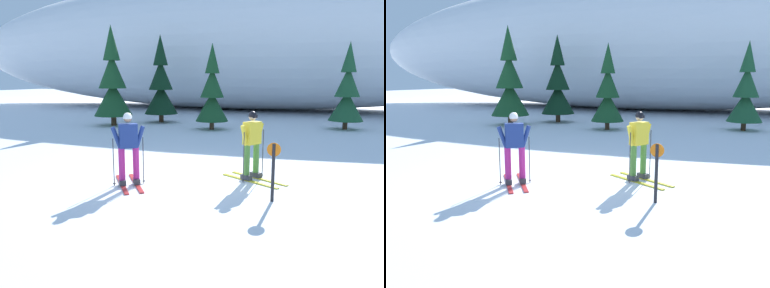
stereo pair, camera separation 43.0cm
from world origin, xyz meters
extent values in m
plane|color=white|center=(0.00, 0.00, 0.00)|extent=(120.00, 120.00, 0.00)
cube|color=gold|center=(2.22, 0.75, 0.01)|extent=(1.57, 0.90, 0.03)
cube|color=gold|center=(2.05, 0.43, 0.01)|extent=(1.57, 0.90, 0.03)
cube|color=#38383D|center=(2.13, 0.79, 0.09)|extent=(0.31, 0.25, 0.12)
cube|color=#38383D|center=(1.96, 0.48, 0.09)|extent=(0.31, 0.25, 0.12)
cylinder|color=#4C8433|center=(2.13, 0.79, 0.53)|extent=(0.15, 0.15, 0.75)
cylinder|color=#4C8433|center=(1.96, 0.48, 0.53)|extent=(0.15, 0.15, 0.75)
cube|color=yellow|center=(2.05, 0.63, 1.18)|extent=(0.42, 0.51, 0.56)
cylinder|color=yellow|center=(2.17, 0.88, 1.11)|extent=(0.22, 0.29, 0.58)
cylinder|color=yellow|center=(1.92, 0.39, 1.11)|extent=(0.22, 0.29, 0.58)
sphere|color=beige|center=(2.05, 0.63, 1.58)|extent=(0.19, 0.19, 0.19)
sphere|color=black|center=(2.05, 0.63, 1.61)|extent=(0.21, 0.21, 0.21)
cube|color=black|center=(2.12, 0.60, 1.59)|extent=(0.10, 0.15, 0.07)
cylinder|color=#2D2D33|center=(2.27, 0.93, 0.62)|extent=(0.02, 0.02, 1.24)
cylinder|color=#2D2D33|center=(2.27, 0.93, 0.06)|extent=(0.07, 0.07, 0.01)
cylinder|color=#2D2D33|center=(1.93, 0.28, 0.62)|extent=(0.02, 0.02, 1.24)
cylinder|color=#2D2D33|center=(1.93, 0.28, 0.06)|extent=(0.07, 0.07, 0.01)
cube|color=red|center=(-0.72, -0.96, 0.01)|extent=(1.14, 1.38, 0.03)
cube|color=red|center=(-0.46, -0.75, 0.01)|extent=(1.14, 1.38, 0.03)
cube|color=#38383D|center=(-0.66, -1.03, 0.09)|extent=(0.28, 0.31, 0.12)
cube|color=#38383D|center=(-0.40, -0.83, 0.09)|extent=(0.28, 0.31, 0.12)
cylinder|color=#B7237A|center=(-0.66, -1.03, 0.53)|extent=(0.15, 0.15, 0.76)
cylinder|color=#B7237A|center=(-0.40, -0.83, 0.53)|extent=(0.15, 0.15, 0.76)
cube|color=navy|center=(-0.53, -0.93, 1.19)|extent=(0.48, 0.45, 0.56)
cylinder|color=navy|center=(-0.73, -1.09, 1.13)|extent=(0.28, 0.25, 0.58)
cylinder|color=navy|center=(-0.32, -0.77, 1.13)|extent=(0.28, 0.25, 0.58)
sphere|color=#A37556|center=(-0.53, -0.93, 1.60)|extent=(0.19, 0.19, 0.19)
sphere|color=white|center=(-0.53, -0.93, 1.63)|extent=(0.21, 0.21, 0.21)
cube|color=black|center=(-0.58, -0.87, 1.61)|extent=(0.14, 0.12, 0.07)
cylinder|color=#2D2D33|center=(-0.84, -1.10, 0.57)|extent=(0.02, 0.02, 1.13)
cylinder|color=#2D2D33|center=(-0.84, -1.10, 0.06)|extent=(0.07, 0.07, 0.01)
cylinder|color=#2D2D33|center=(-0.29, -0.66, 0.57)|extent=(0.02, 0.02, 1.13)
cylinder|color=#2D2D33|center=(-0.29, -0.66, 0.06)|extent=(0.07, 0.07, 0.01)
cylinder|color=#47301E|center=(-7.16, 8.69, 0.35)|extent=(0.28, 0.28, 0.71)
cone|color=#194723|center=(-7.16, 8.69, 1.43)|extent=(2.02, 2.02, 1.81)
cone|color=#194723|center=(-7.16, 8.69, 2.87)|extent=(1.45, 1.45, 1.81)
cone|color=#194723|center=(-7.16, 8.69, 4.32)|extent=(0.89, 0.89, 1.81)
cylinder|color=#47301E|center=(-5.42, 10.89, 0.33)|extent=(0.26, 0.26, 0.66)
cone|color=black|center=(-5.42, 10.89, 1.34)|extent=(1.89, 1.89, 1.69)
cone|color=black|center=(-5.42, 10.89, 2.69)|extent=(1.36, 1.36, 1.69)
cone|color=black|center=(-5.42, 10.89, 4.05)|extent=(0.83, 0.83, 1.69)
cylinder|color=#47301E|center=(-1.77, 9.06, 0.28)|extent=(0.23, 0.23, 0.56)
cone|color=#194723|center=(-1.77, 9.06, 1.14)|extent=(1.61, 1.61, 1.44)
cone|color=#194723|center=(-1.77, 9.06, 2.29)|extent=(1.16, 1.16, 1.44)
cone|color=#194723|center=(-1.77, 9.06, 3.45)|extent=(0.71, 0.71, 1.44)
cylinder|color=#47301E|center=(4.36, 11.43, 0.29)|extent=(0.23, 0.23, 0.57)
cone|color=#1E512D|center=(4.36, 11.43, 1.16)|extent=(1.64, 1.64, 1.47)
cone|color=#1E512D|center=(4.36, 11.43, 2.34)|extent=(1.18, 1.18, 1.47)
cone|color=#1E512D|center=(4.36, 11.43, 3.51)|extent=(0.72, 0.72, 1.47)
ellipsoid|color=white|center=(-3.97, 22.05, 5.14)|extent=(51.86, 17.32, 10.27)
cylinder|color=black|center=(2.82, -0.89, 0.61)|extent=(0.07, 0.07, 1.21)
cylinder|color=orange|center=(2.82, -0.89, 1.09)|extent=(0.28, 0.02, 0.28)
camera|label=1|loc=(3.96, -8.40, 2.52)|focal=35.06mm
camera|label=2|loc=(4.36, -8.23, 2.52)|focal=35.06mm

